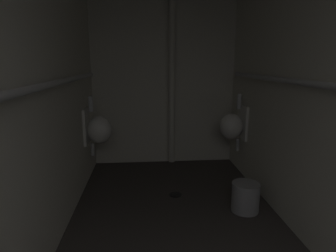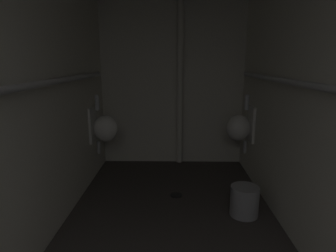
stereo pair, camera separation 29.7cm
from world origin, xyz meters
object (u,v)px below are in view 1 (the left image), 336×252
Objects in this scene: urinal_right_mid at (233,125)px; standpipe_back_wall at (172,78)px; floor_drain at (176,194)px; urinal_left_mid at (98,129)px; waste_bin at (245,197)px.

standpipe_back_wall is at bearing 148.54° from urinal_right_mid.
urinal_right_mid is at bearing 35.60° from floor_drain.
standpipe_back_wall is at bearing 86.91° from floor_drain.
floor_drain is at bearing -29.99° from urinal_left_mid.
urinal_left_mid reaches higher than floor_drain.
urinal_left_mid is at bearing -178.19° from urinal_right_mid.
urinal_right_mid is at bearing 1.81° from urinal_left_mid.
standpipe_back_wall is 1.62m from floor_drain.
standpipe_back_wall is at bearing 112.66° from waste_bin.
standpipe_back_wall is 17.40× the size of floor_drain.
floor_drain is 0.78m from waste_bin.
urinal_left_mid reaches higher than waste_bin.
urinal_right_mid is at bearing 81.25° from waste_bin.
waste_bin is (-0.15, -0.98, -0.51)m from urinal_right_mid.
urinal_right_mid is (1.72, 0.05, 0.00)m from urinal_left_mid.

